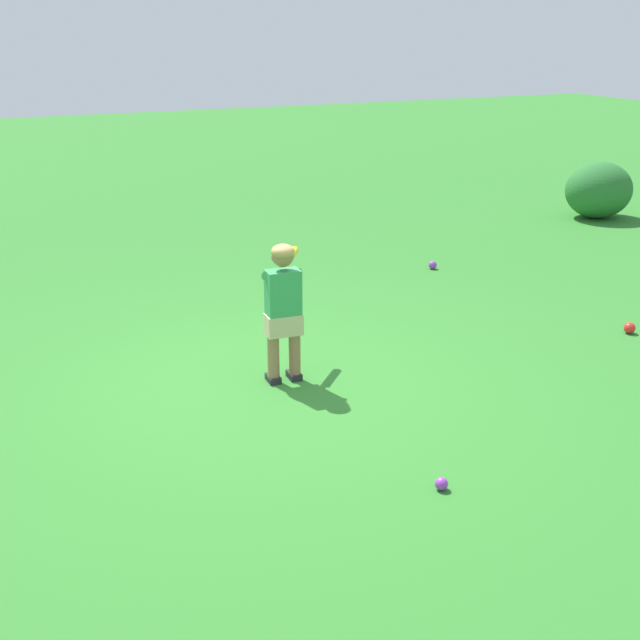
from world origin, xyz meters
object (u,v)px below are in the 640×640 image
(play_ball_behind_batter, at_px, (630,328))
(play_ball_near_batter, at_px, (441,484))
(child_batter, at_px, (283,299))
(play_ball_far_right, at_px, (433,265))

(play_ball_behind_batter, height_order, play_ball_near_batter, play_ball_behind_batter)
(play_ball_near_batter, bearing_deg, child_batter, -173.51)
(child_batter, xyz_separation_m, play_ball_far_right, (-2.16, 2.66, -0.60))
(play_ball_far_right, distance_m, play_ball_near_batter, 4.74)
(play_ball_far_right, xyz_separation_m, play_ball_near_batter, (4.06, -2.44, -0.01))
(play_ball_behind_batter, height_order, play_ball_far_right, play_ball_behind_batter)
(play_ball_behind_batter, bearing_deg, play_ball_far_right, -168.83)
(play_ball_behind_batter, xyz_separation_m, play_ball_far_right, (-2.48, -0.49, -0.01))
(play_ball_behind_batter, bearing_deg, child_batter, -95.88)
(play_ball_behind_batter, distance_m, play_ball_far_right, 2.53)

